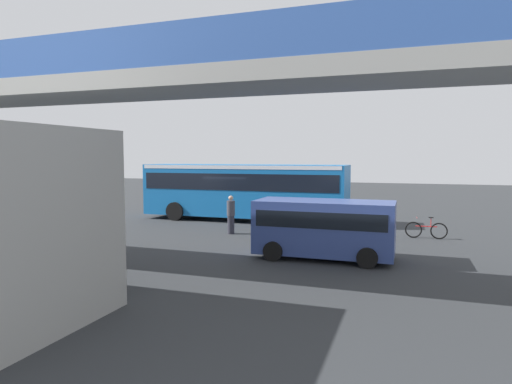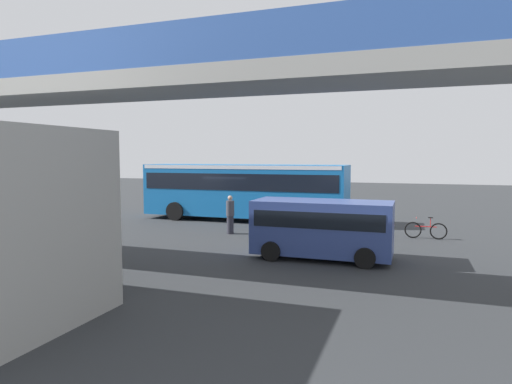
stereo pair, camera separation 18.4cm
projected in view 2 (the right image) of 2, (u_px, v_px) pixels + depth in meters
name	position (u px, v px, depth m)	size (l,w,h in m)	color
ground	(232.00, 220.00, 25.18)	(80.00, 80.00, 0.00)	#2D3033
city_bus	(244.00, 187.00, 24.95)	(11.54, 2.85, 3.15)	#196BB7
parked_van	(322.00, 225.00, 15.63)	(4.80, 2.17, 2.05)	#33478C
bicycle_red	(426.00, 230.00, 19.45)	(1.77, 0.44, 0.96)	black
pedestrian	(230.00, 215.00, 20.67)	(0.38, 0.38, 1.79)	#2D2D38
traffic_sign	(326.00, 185.00, 27.01)	(0.08, 0.60, 2.80)	slate
lane_dash_leftmost	(310.00, 218.00, 26.00)	(2.00, 0.20, 0.01)	silver
lane_dash_left	(246.00, 215.00, 27.32)	(2.00, 0.20, 0.01)	silver
lane_dash_centre	(188.00, 212.00, 28.65)	(2.00, 0.20, 0.01)	silver
pedestrian_overpass	(86.00, 103.00, 13.70)	(31.38, 2.60, 7.00)	#9E9E99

